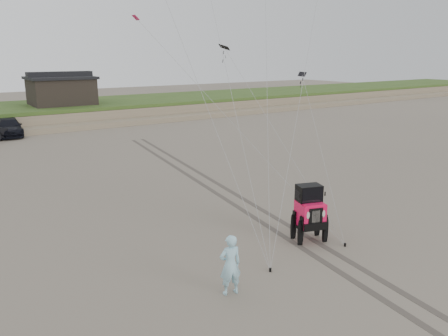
{
  "coord_description": "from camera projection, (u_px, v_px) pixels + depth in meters",
  "views": [
    {
      "loc": [
        -9.99,
        -10.09,
        6.73
      ],
      "look_at": [
        -0.99,
        3.0,
        2.6
      ],
      "focal_mm": 35.0,
      "sensor_mm": 36.0,
      "label": 1
    }
  ],
  "objects": [
    {
      "name": "truck_c",
      "position": [
        9.0,
        127.0,
        37.23
      ],
      "size": [
        2.56,
        5.2,
        1.46
      ],
      "primitive_type": "imported",
      "rotation": [
        0.0,
        0.0,
        -0.11
      ],
      "color": "black",
      "rests_on": "ground"
    },
    {
      "name": "cabin",
      "position": [
        61.0,
        90.0,
        45.0
      ],
      "size": [
        6.4,
        5.4,
        3.35
      ],
      "color": "black",
      "rests_on": "dune_ridge"
    },
    {
      "name": "ground",
      "position": [
        296.0,
        254.0,
        15.22
      ],
      "size": [
        160.0,
        160.0,
        0.0
      ],
      "primitive_type": "plane",
      "color": "#6B6054",
      "rests_on": "ground"
    },
    {
      "name": "jeep",
      "position": [
        310.0,
        219.0,
        16.11
      ],
      "size": [
        3.3,
        4.94,
        1.7
      ],
      "primitive_type": null,
      "rotation": [
        0.0,
        0.0,
        -0.32
      ],
      "color": "#F7114B",
      "rests_on": "ground"
    },
    {
      "name": "stake_main",
      "position": [
        270.0,
        270.0,
        13.95
      ],
      "size": [
        0.08,
        0.08,
        0.12
      ],
      "primitive_type": "cylinder",
      "color": "black",
      "rests_on": "ground"
    },
    {
      "name": "man",
      "position": [
        230.0,
        265.0,
        12.47
      ],
      "size": [
        0.74,
        0.56,
        1.82
      ],
      "primitive_type": "imported",
      "rotation": [
        0.0,
        0.0,
        2.95
      ],
      "color": "#99DFEC",
      "rests_on": "ground"
    },
    {
      "name": "tire_tracks",
      "position": [
        217.0,
        188.0,
        22.69
      ],
      "size": [
        5.22,
        29.74,
        0.01
      ],
      "color": "#4C443D",
      "rests_on": "ground"
    },
    {
      "name": "dune_ridge",
      "position": [
        42.0,
        114.0,
        44.91
      ],
      "size": [
        160.0,
        14.25,
        1.73
      ],
      "color": "#7A6B54",
      "rests_on": "ground"
    },
    {
      "name": "stake_aux",
      "position": [
        345.0,
        245.0,
        15.8
      ],
      "size": [
        0.08,
        0.08,
        0.12
      ],
      "primitive_type": "cylinder",
      "color": "black",
      "rests_on": "ground"
    }
  ]
}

